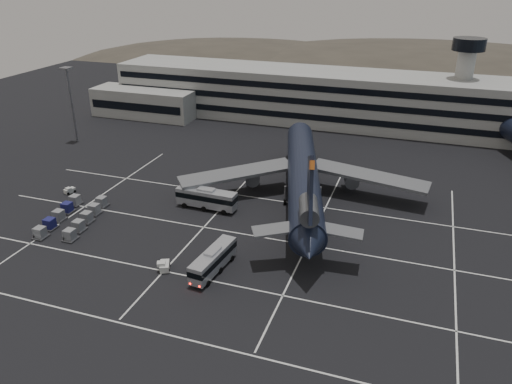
% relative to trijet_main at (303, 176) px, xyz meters
% --- Properties ---
extents(ground, '(260.00, 260.00, 0.00)m').
position_rel_trijet_main_xyz_m(ground, '(-7.25, -19.30, -5.25)').
color(ground, black).
rests_on(ground, ground).
extents(lane_markings, '(90.00, 55.62, 0.01)m').
position_rel_trijet_main_xyz_m(lane_markings, '(-6.30, -18.58, -5.24)').
color(lane_markings, silver).
rests_on(lane_markings, ground).
extents(terminal, '(125.00, 26.00, 24.00)m').
position_rel_trijet_main_xyz_m(terminal, '(-10.19, 51.84, 1.68)').
color(terminal, gray).
rests_on(terminal, ground).
extents(hills, '(352.00, 180.00, 44.00)m').
position_rel_trijet_main_xyz_m(hills, '(10.75, 150.70, -17.32)').
color(hills, '#38332B').
rests_on(hills, ground).
extents(lightpole_left, '(2.40, 2.40, 18.28)m').
position_rel_trijet_main_xyz_m(lightpole_left, '(-62.25, 15.70, 6.57)').
color(lightpole_left, slate).
rests_on(lightpole_left, ground).
extents(trijet_main, '(45.67, 56.73, 18.08)m').
position_rel_trijet_main_xyz_m(trijet_main, '(0.00, 0.00, 0.00)').
color(trijet_main, black).
rests_on(trijet_main, ground).
extents(bus_near, '(3.47, 10.46, 3.62)m').
position_rel_trijet_main_xyz_m(bus_near, '(-6.39, -26.96, -3.27)').
color(bus_near, '#93959B').
rests_on(bus_near, ground).
extents(bus_far, '(11.35, 3.18, 3.98)m').
position_rel_trijet_main_xyz_m(bus_far, '(-15.66, -8.57, -3.07)').
color(bus_far, '#93959B').
rests_on(bus_far, ground).
extents(tug_a, '(1.77, 2.27, 1.29)m').
position_rel_trijet_main_xyz_m(tug_a, '(-43.71, -11.16, -4.68)').
color(tug_a, silver).
rests_on(tug_a, ground).
extents(tug_b, '(2.30, 2.74, 1.53)m').
position_rel_trijet_main_xyz_m(tug_b, '(-13.23, -28.97, -4.57)').
color(tug_b, silver).
rests_on(tug_b, ground).
extents(uld_cluster, '(9.76, 15.64, 1.90)m').
position_rel_trijet_main_xyz_m(uld_cluster, '(-35.55, -20.67, -4.32)').
color(uld_cluster, '#2D2D30').
rests_on(uld_cluster, ground).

